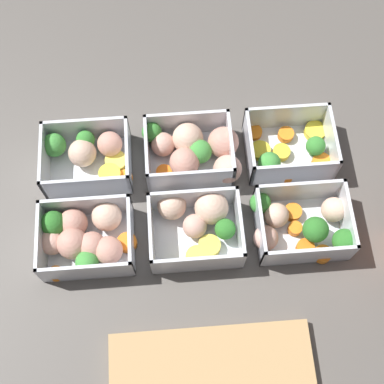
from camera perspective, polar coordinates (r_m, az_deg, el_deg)
The scene contains 7 objects.
ground_plane at distance 0.84m, azimuth -0.00°, elevation -0.57°, with size 4.00×4.00×0.00m, color #56514C.
container_near_left at distance 0.87m, azimuth 10.32°, elevation 4.53°, with size 0.14×0.11×0.06m.
container_near_center at distance 0.85m, azimuth 0.33°, elevation 4.39°, with size 0.16×0.11×0.06m.
container_near_right at distance 0.87m, azimuth -11.04°, elevation 3.93°, with size 0.15×0.11×0.06m.
container_far_left at distance 0.82m, azimuth 11.60°, elevation -3.43°, with size 0.16×0.12×0.06m.
container_far_center at distance 0.80m, azimuth 0.62°, elevation -3.27°, with size 0.14×0.13×0.06m.
container_far_right at distance 0.81m, azimuth -11.42°, elevation -4.81°, with size 0.15×0.12×0.06m.
Camera 1 is at (0.02, 0.32, 0.78)m, focal length 50.00 mm.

